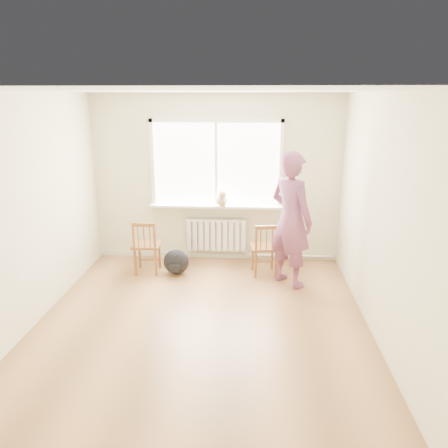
% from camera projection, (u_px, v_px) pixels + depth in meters
% --- Properties ---
extents(floor, '(4.50, 4.50, 0.00)m').
position_uv_depth(floor, '(202.00, 323.00, 5.29)').
color(floor, '#AA7445').
rests_on(floor, ground).
extents(ceiling, '(4.50, 4.50, 0.00)m').
position_uv_depth(ceiling, '(198.00, 91.00, 4.53)').
color(ceiling, white).
rests_on(ceiling, back_wall).
extents(back_wall, '(4.00, 0.01, 2.70)m').
position_uv_depth(back_wall, '(217.00, 179.00, 7.06)').
color(back_wall, beige).
rests_on(back_wall, ground).
extents(window, '(2.12, 0.05, 1.42)m').
position_uv_depth(window, '(216.00, 160.00, 6.95)').
color(window, white).
rests_on(window, back_wall).
extents(windowsill, '(2.15, 0.22, 0.04)m').
position_uv_depth(windowsill, '(216.00, 206.00, 7.08)').
color(windowsill, white).
rests_on(windowsill, back_wall).
extents(radiator, '(1.00, 0.12, 0.55)m').
position_uv_depth(radiator, '(216.00, 234.00, 7.23)').
color(radiator, white).
rests_on(radiator, back_wall).
extents(heating_pipe, '(1.40, 0.04, 0.04)m').
position_uv_depth(heating_pipe, '(291.00, 256.00, 7.28)').
color(heating_pipe, silver).
rests_on(heating_pipe, back_wall).
extents(baseboard, '(4.00, 0.03, 0.08)m').
position_uv_depth(baseboard, '(217.00, 255.00, 7.42)').
color(baseboard, beige).
rests_on(baseboard, ground).
extents(chair_left, '(0.43, 0.41, 0.84)m').
position_uv_depth(chair_left, '(146.00, 247.00, 6.67)').
color(chair_left, brown).
rests_on(chair_left, floor).
extents(chair_right, '(0.46, 0.44, 0.82)m').
position_uv_depth(chair_right, '(265.00, 249.00, 6.60)').
color(chair_right, brown).
rests_on(chair_right, floor).
extents(person, '(0.82, 0.83, 1.94)m').
position_uv_depth(person, '(291.00, 220.00, 6.15)').
color(person, '#C9436C').
rests_on(person, floor).
extents(cat, '(0.24, 0.46, 0.31)m').
position_uv_depth(cat, '(222.00, 199.00, 6.95)').
color(cat, beige).
rests_on(cat, windowsill).
extents(backpack, '(0.42, 0.33, 0.39)m').
position_uv_depth(backpack, '(176.00, 262.00, 6.71)').
color(backpack, black).
rests_on(backpack, floor).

